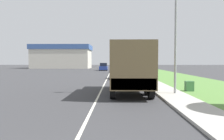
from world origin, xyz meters
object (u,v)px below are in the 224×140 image
object	(u,v)px
car_second_ahead	(120,68)
lamp_post	(173,20)
car_nearest_ahead	(122,73)
military_truck	(130,66)
car_third_ahead	(104,67)

from	to	relation	value
car_second_ahead	lamp_post	distance (m)	29.40
car_nearest_ahead	military_truck	bearing A→B (deg)	-89.31
military_truck	lamp_post	distance (m)	3.92
military_truck	lamp_post	world-z (taller)	lamp_post
military_truck	car_nearest_ahead	world-z (taller)	military_truck
military_truck	car_second_ahead	bearing A→B (deg)	90.26
car_nearest_ahead	car_second_ahead	size ratio (longest dim) A/B	0.96
car_nearest_ahead	car_second_ahead	bearing A→B (deg)	89.94
car_second_ahead	lamp_post	world-z (taller)	lamp_post
car_second_ahead	lamp_post	xyz separation A→B (m)	(2.74, -29.01, 3.92)
military_truck	car_nearest_ahead	size ratio (longest dim) A/B	1.47
car_third_ahead	lamp_post	size ratio (longest dim) A/B	0.63
car_second_ahead	military_truck	bearing A→B (deg)	-89.74
military_truck	car_second_ahead	world-z (taller)	military_truck
car_second_ahead	lamp_post	size ratio (longest dim) A/B	0.63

